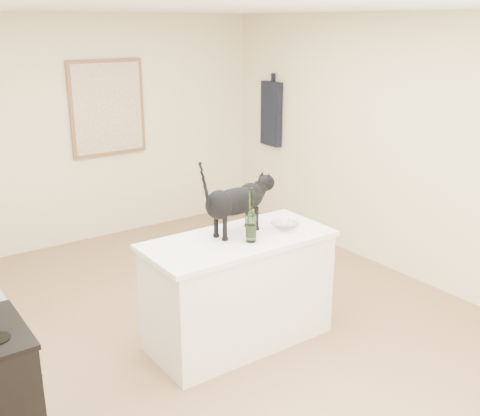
# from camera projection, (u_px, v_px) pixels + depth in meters

# --- Properties ---
(floor) EXTENTS (5.50, 5.50, 0.00)m
(floor) POSITION_uv_depth(u_px,v_px,m) (215.00, 333.00, 4.82)
(floor) COLOR #8F694C
(floor) RESTS_ON ground
(ceiling) EXTENTS (5.50, 5.50, 0.00)m
(ceiling) POSITION_uv_depth(u_px,v_px,m) (210.00, 7.00, 4.02)
(ceiling) COLOR white
(ceiling) RESTS_ON ground
(wall_back) EXTENTS (4.50, 0.00, 4.50)m
(wall_back) POSITION_uv_depth(u_px,v_px,m) (83.00, 132.00, 6.55)
(wall_back) COLOR beige
(wall_back) RESTS_ON ground
(wall_right) EXTENTS (0.00, 5.50, 5.50)m
(wall_right) POSITION_uv_depth(u_px,v_px,m) (404.00, 149.00, 5.65)
(wall_right) COLOR beige
(wall_right) RESTS_ON ground
(island_base) EXTENTS (1.44, 0.67, 0.86)m
(island_base) POSITION_uv_depth(u_px,v_px,m) (239.00, 292.00, 4.59)
(island_base) COLOR white
(island_base) RESTS_ON floor
(island_top) EXTENTS (1.50, 0.70, 0.04)m
(island_top) POSITION_uv_depth(u_px,v_px,m) (238.00, 240.00, 4.45)
(island_top) COLOR white
(island_top) RESTS_ON island_base
(artwork_frame) EXTENTS (0.90, 0.03, 1.10)m
(artwork_frame) POSITION_uv_depth(u_px,v_px,m) (108.00, 108.00, 6.62)
(artwork_frame) COLOR brown
(artwork_frame) RESTS_ON wall_back
(artwork_canvas) EXTENTS (0.82, 0.00, 1.02)m
(artwork_canvas) POSITION_uv_depth(u_px,v_px,m) (108.00, 108.00, 6.60)
(artwork_canvas) COLOR beige
(artwork_canvas) RESTS_ON wall_back
(hanging_garment) EXTENTS (0.08, 0.34, 0.80)m
(hanging_garment) POSITION_uv_depth(u_px,v_px,m) (271.00, 114.00, 7.18)
(hanging_garment) COLOR black
(hanging_garment) RESTS_ON wall_right
(black_cat) EXTENTS (0.71, 0.30, 0.48)m
(black_cat) POSITION_uv_depth(u_px,v_px,m) (235.00, 205.00, 4.45)
(black_cat) COLOR black
(black_cat) RESTS_ON island_top
(wine_bottle) EXTENTS (0.10, 0.10, 0.37)m
(wine_bottle) POSITION_uv_depth(u_px,v_px,m) (251.00, 218.00, 4.31)
(wine_bottle) COLOR #2F5E25
(wine_bottle) RESTS_ON island_top
(glass_bowl) EXTENTS (0.22, 0.22, 0.05)m
(glass_bowl) POSITION_uv_depth(u_px,v_px,m) (285.00, 226.00, 4.62)
(glass_bowl) COLOR white
(glass_bowl) RESTS_ON island_top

